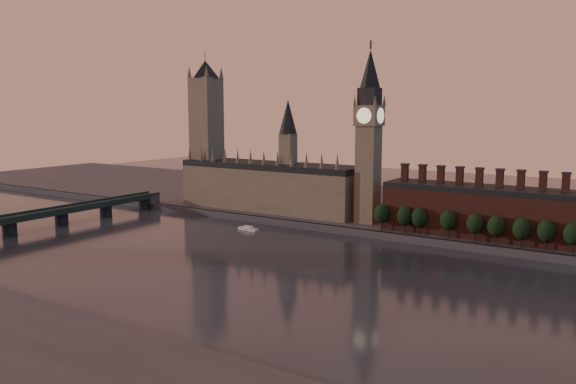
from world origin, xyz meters
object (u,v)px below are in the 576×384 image
(westminster_bridge, at_px, (32,219))
(victoria_tower, at_px, (206,127))
(big_ben, at_px, (369,135))
(river_boat, at_px, (248,229))

(westminster_bridge, bearing_deg, victoria_tower, 73.44)
(victoria_tower, distance_m, westminster_bridge, 133.21)
(big_ben, bearing_deg, river_boat, -144.13)
(victoria_tower, height_order, big_ben, victoria_tower)
(big_ben, relative_size, river_boat, 7.92)
(victoria_tower, relative_size, river_boat, 7.99)
(big_ben, xyz_separation_m, river_boat, (-57.99, -41.94, -55.81))
(westminster_bridge, bearing_deg, river_boat, 33.48)
(victoria_tower, height_order, westminster_bridge, victoria_tower)
(river_boat, bearing_deg, big_ben, 39.72)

